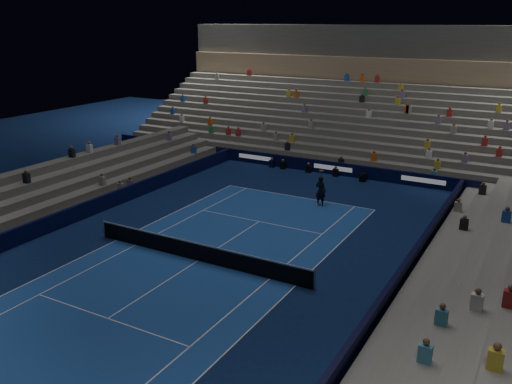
{
  "coord_description": "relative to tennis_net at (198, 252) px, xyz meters",
  "views": [
    {
      "loc": [
        14.85,
        -20.45,
        11.68
      ],
      "look_at": [
        0.0,
        6.0,
        2.0
      ],
      "focal_mm": 37.98,
      "sensor_mm": 36.0,
      "label": 1
    }
  ],
  "objects": [
    {
      "name": "grandstand_west",
      "position": [
        -13.17,
        0.0,
        0.41
      ],
      "size": [
        5.0,
        37.0,
        2.5
      ],
      "color": "#61605C",
      "rests_on": "ground"
    },
    {
      "name": "tennis_player",
      "position": [
        2.03,
        11.02,
        0.5
      ],
      "size": [
        0.77,
        0.54,
        2.01
      ],
      "primitive_type": "imported",
      "rotation": [
        0.0,
        0.0,
        3.05
      ],
      "color": "black",
      "rests_on": "ground"
    },
    {
      "name": "grandstand_main",
      "position": [
        0.0,
        27.9,
        2.87
      ],
      "size": [
        44.0,
        15.2,
        11.2
      ],
      "color": "#60605C",
      "rests_on": "ground"
    },
    {
      "name": "ground",
      "position": [
        0.0,
        0.0,
        -0.5
      ],
      "size": [
        90.0,
        90.0,
        0.0
      ],
      "primitive_type": "plane",
      "color": "#0B1B46",
      "rests_on": "ground"
    },
    {
      "name": "court_surface",
      "position": [
        0.0,
        0.0,
        -0.5
      ],
      "size": [
        10.97,
        23.77,
        0.01
      ],
      "primitive_type": "cube",
      "color": "#1C469C",
      "rests_on": "ground"
    },
    {
      "name": "sponsor_barrier_west",
      "position": [
        -9.7,
        0.0,
        -0.0
      ],
      "size": [
        0.25,
        37.0,
        1.0
      ],
      "primitive_type": "cube",
      "color": "black",
      "rests_on": "ground"
    },
    {
      "name": "grandstand_east",
      "position": [
        13.17,
        0.0,
        0.41
      ],
      "size": [
        5.0,
        37.0,
        2.5
      ],
      "color": "slate",
      "rests_on": "ground"
    },
    {
      "name": "tennis_net",
      "position": [
        0.0,
        0.0,
        0.0
      ],
      "size": [
        12.9,
        0.1,
        1.1
      ],
      "color": "#B2B2B7",
      "rests_on": "ground"
    },
    {
      "name": "broadcast_camera",
      "position": [
        2.66,
        17.79,
        -0.19
      ],
      "size": [
        0.53,
        0.95,
        0.62
      ],
      "color": "black",
      "rests_on": "ground"
    },
    {
      "name": "sponsor_barrier_far",
      "position": [
        0.0,
        18.5,
        -0.0
      ],
      "size": [
        44.0,
        0.25,
        1.0
      ],
      "primitive_type": "cube",
      "color": "black",
      "rests_on": "ground"
    },
    {
      "name": "sponsor_barrier_east",
      "position": [
        9.7,
        0.0,
        -0.0
      ],
      "size": [
        0.25,
        37.0,
        1.0
      ],
      "primitive_type": "cube",
      "color": "black",
      "rests_on": "ground"
    }
  ]
}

